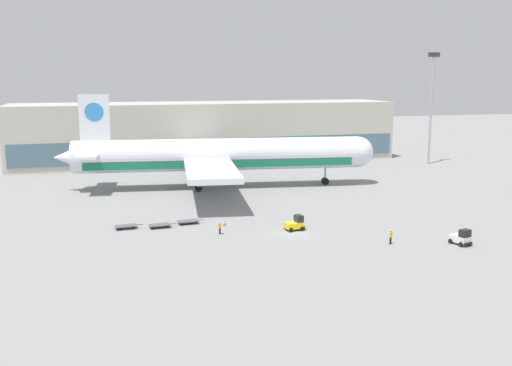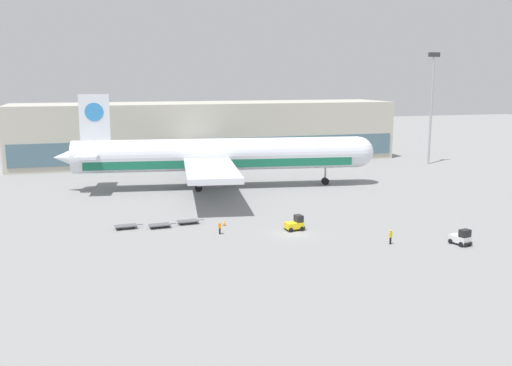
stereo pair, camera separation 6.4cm
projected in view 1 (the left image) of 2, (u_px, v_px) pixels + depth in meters
ground_plane at (293, 234)px, 73.43m from camera, size 400.00×400.00×0.00m
terminal_building at (207, 132)px, 137.19m from camera, size 90.00×18.20×14.00m
light_mast at (431, 101)px, 130.51m from camera, size 2.80×0.50×25.46m
airplane_main at (216, 156)px, 103.35m from camera, size 57.87×48.65×17.00m
baggage_tug_foreground at (461, 238)px, 68.33m from camera, size 2.09×2.69×2.00m
baggage_tug_mid at (295, 224)px, 74.90m from camera, size 2.58×1.86×2.00m
baggage_dolly_lead at (126, 226)px, 75.67m from camera, size 3.75×1.71×0.48m
baggage_dolly_second at (160, 225)px, 76.19m from camera, size 3.75×1.71×0.48m
baggage_dolly_third at (188, 221)px, 78.22m from camera, size 3.75×1.71×0.48m
ground_crew_near at (220, 227)px, 73.00m from camera, size 0.29×0.56×1.66m
ground_crew_far at (391, 236)px, 68.54m from camera, size 0.50×0.37×1.83m
traffic_cone_near at (225, 223)px, 77.48m from camera, size 0.40×0.40×0.75m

